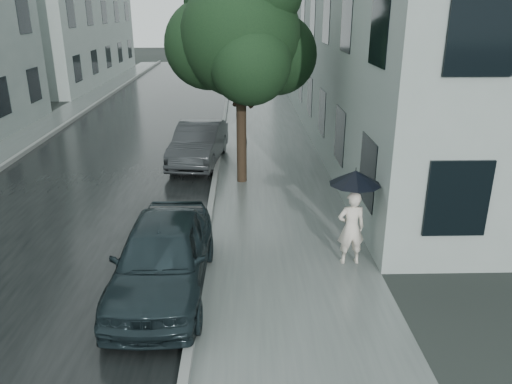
{
  "coord_description": "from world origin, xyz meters",
  "views": [
    {
      "loc": [
        -0.71,
        -7.12,
        4.98
      ],
      "look_at": [
        -0.45,
        2.75,
        1.3
      ],
      "focal_mm": 35.0,
      "sensor_mm": 36.0,
      "label": 1
    }
  ],
  "objects_px": {
    "lamp_post": "(239,66)",
    "car_far": "(199,143)",
    "street_tree": "(240,34)",
    "car_near": "(163,256)",
    "pedestrian": "(351,228)"
  },
  "relations": [
    {
      "from": "lamp_post",
      "to": "street_tree",
      "type": "bearing_deg",
      "value": -96.69
    },
    {
      "from": "pedestrian",
      "to": "street_tree",
      "type": "distance_m",
      "value": 6.74
    },
    {
      "from": "street_tree",
      "to": "car_far",
      "type": "height_order",
      "value": "street_tree"
    },
    {
      "from": "street_tree",
      "to": "car_near",
      "type": "xyz_separation_m",
      "value": [
        -1.44,
        -6.3,
        -3.55
      ]
    },
    {
      "from": "street_tree",
      "to": "car_near",
      "type": "distance_m",
      "value": 7.38
    },
    {
      "from": "pedestrian",
      "to": "lamp_post",
      "type": "xyz_separation_m",
      "value": [
        -2.3,
        9.61,
        2.14
      ]
    },
    {
      "from": "pedestrian",
      "to": "lamp_post",
      "type": "distance_m",
      "value": 10.12
    },
    {
      "from": "lamp_post",
      "to": "car_far",
      "type": "xyz_separation_m",
      "value": [
        -1.35,
        -2.4,
        -2.26
      ]
    },
    {
      "from": "pedestrian",
      "to": "street_tree",
      "type": "relative_size",
      "value": 0.24
    },
    {
      "from": "lamp_post",
      "to": "car_near",
      "type": "bearing_deg",
      "value": -105.22
    },
    {
      "from": "street_tree",
      "to": "car_far",
      "type": "relative_size",
      "value": 1.59
    },
    {
      "from": "lamp_post",
      "to": "car_far",
      "type": "relative_size",
      "value": 1.27
    },
    {
      "from": "pedestrian",
      "to": "car_near",
      "type": "relative_size",
      "value": 0.38
    },
    {
      "from": "pedestrian",
      "to": "lamp_post",
      "type": "relative_size",
      "value": 0.3
    },
    {
      "from": "pedestrian",
      "to": "lamp_post",
      "type": "height_order",
      "value": "lamp_post"
    }
  ]
}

